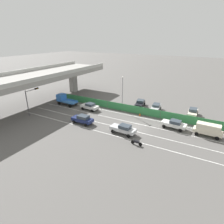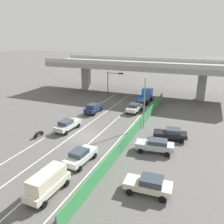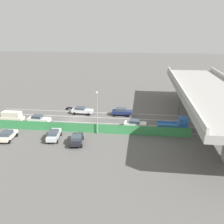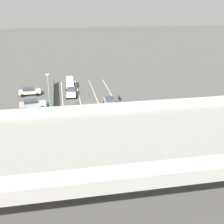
# 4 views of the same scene
# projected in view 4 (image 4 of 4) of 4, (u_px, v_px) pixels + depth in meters

# --- Properties ---
(ground_plane) EXTENTS (300.00, 300.00, 0.00)m
(ground_plane) POSITION_uv_depth(u_px,v_px,m) (91.00, 107.00, 51.09)
(ground_plane) COLOR #565451
(lane_line_left_edge) EXTENTS (0.14, 42.64, 0.01)m
(lane_line_left_edge) POSITION_uv_depth(u_px,v_px,m) (121.00, 112.00, 48.89)
(lane_line_left_edge) COLOR silver
(lane_line_left_edge) RESTS_ON ground
(lane_line_mid_left) EXTENTS (0.14, 42.64, 0.01)m
(lane_line_mid_left) POSITION_uv_depth(u_px,v_px,m) (103.00, 113.00, 48.34)
(lane_line_mid_left) COLOR silver
(lane_line_mid_left) RESTS_ON ground
(lane_line_mid_right) EXTENTS (0.14, 42.64, 0.01)m
(lane_line_mid_right) POSITION_uv_depth(u_px,v_px,m) (83.00, 114.00, 47.78)
(lane_line_mid_right) COLOR silver
(lane_line_mid_right) RESTS_ON ground
(lane_line_right_edge) EXTENTS (0.14, 42.64, 0.01)m
(lane_line_right_edge) POSITION_uv_depth(u_px,v_px,m) (64.00, 116.00, 47.23)
(lane_line_right_edge) COLOR silver
(lane_line_right_edge) RESTS_ON ground
(elevated_overpass) EXTENTS (44.28, 11.99, 8.23)m
(elevated_overpass) POSITION_uv_depth(u_px,v_px,m) (124.00, 144.00, 24.33)
(elevated_overpass) COLOR gray
(elevated_overpass) RESTS_ON ground
(green_fence) EXTENTS (0.10, 38.74, 1.74)m
(green_fence) POSITION_uv_depth(u_px,v_px,m) (53.00, 112.00, 46.63)
(green_fence) COLOR #338447
(green_fence) RESTS_ON ground
(car_van_cream) EXTENTS (2.06, 4.74, 2.20)m
(car_van_cream) POSITION_uv_depth(u_px,v_px,m) (70.00, 82.00, 61.41)
(car_van_cream) COLOR beige
(car_van_cream) RESTS_ON ground
(car_sedan_silver) EXTENTS (2.13, 4.76, 1.68)m
(car_sedan_silver) POSITION_uv_depth(u_px,v_px,m) (110.00, 102.00, 50.69)
(car_sedan_silver) COLOR #B7BABC
(car_sedan_silver) RESTS_ON ground
(car_sedan_white) EXTENTS (2.27, 4.32, 1.66)m
(car_sedan_white) POSITION_uv_depth(u_px,v_px,m) (77.00, 135.00, 38.58)
(car_sedan_white) COLOR white
(car_sedan_white) RESTS_ON ground
(car_hatchback_white) EXTENTS (2.23, 4.59, 1.65)m
(car_hatchback_white) POSITION_uv_depth(u_px,v_px,m) (71.00, 92.00, 56.32)
(car_hatchback_white) COLOR silver
(car_hatchback_white) RESTS_ON ground
(car_sedan_navy) EXTENTS (2.03, 4.41, 1.72)m
(car_sedan_navy) POSITION_uv_depth(u_px,v_px,m) (121.00, 122.00, 42.60)
(car_sedan_navy) COLOR navy
(car_sedan_navy) RESTS_ON ground
(flatbed_truck_blue) EXTENTS (2.47, 5.52, 2.56)m
(flatbed_truck_blue) POSITION_uv_depth(u_px,v_px,m) (81.00, 164.00, 31.09)
(flatbed_truck_blue) COLOR black
(flatbed_truck_blue) RESTS_ON ground
(motorcycle) EXTENTS (0.60, 1.95, 0.93)m
(motorcycle) POSITION_uv_depth(u_px,v_px,m) (119.00, 98.00, 54.51)
(motorcycle) COLOR black
(motorcycle) RESTS_ON ground
(parked_sedan_cream) EXTENTS (4.31, 2.20, 1.63)m
(parked_sedan_cream) POSITION_uv_depth(u_px,v_px,m) (29.00, 91.00, 56.91)
(parked_sedan_cream) COLOR beige
(parked_sedan_cream) RESTS_ON ground
(parked_wagon_silver) EXTENTS (4.72, 2.37, 1.65)m
(parked_wagon_silver) POSITION_uv_depth(u_px,v_px,m) (32.00, 104.00, 49.93)
(parked_wagon_silver) COLOR #B2B5B7
(parked_wagon_silver) RESTS_ON ground
(parked_sedan_dark) EXTENTS (4.64, 2.58, 1.59)m
(parked_sedan_dark) POSITION_uv_depth(u_px,v_px,m) (23.00, 114.00, 45.78)
(parked_sedan_dark) COLOR black
(parked_sedan_dark) RESTS_ON ground
(traffic_light) EXTENTS (3.68, 0.53, 5.64)m
(traffic_light) POSITION_uv_depth(u_px,v_px,m) (159.00, 142.00, 30.09)
(traffic_light) COLOR #47474C
(traffic_light) RESTS_ON ground
(street_lamp) EXTENTS (0.60, 0.36, 7.91)m
(street_lamp) POSITION_uv_depth(u_px,v_px,m) (49.00, 94.00, 42.68)
(street_lamp) COLOR gray
(street_lamp) RESTS_ON ground
(traffic_cone) EXTENTS (0.47, 0.47, 0.72)m
(traffic_cone) POSITION_uv_depth(u_px,v_px,m) (59.00, 109.00, 49.02)
(traffic_cone) COLOR orange
(traffic_cone) RESTS_ON ground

